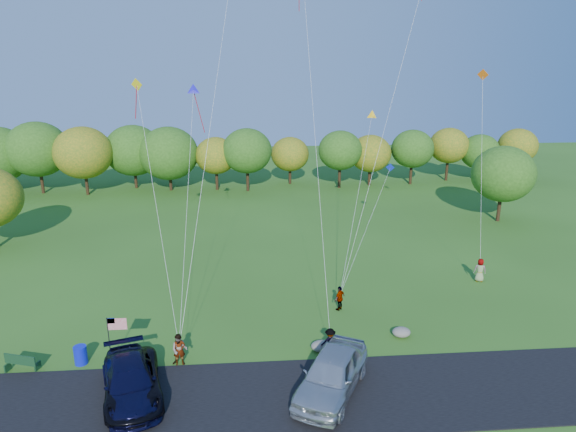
% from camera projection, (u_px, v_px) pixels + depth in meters
% --- Properties ---
extents(ground, '(140.00, 140.00, 0.00)m').
position_uv_depth(ground, '(263.00, 352.00, 27.92)').
color(ground, '#305C1A').
rests_on(ground, ground).
extents(asphalt_lane, '(44.00, 6.00, 0.06)m').
position_uv_depth(asphalt_lane, '(266.00, 398.00, 24.10)').
color(asphalt_lane, black).
rests_on(asphalt_lane, ground).
extents(treeline, '(76.32, 27.48, 8.12)m').
position_uv_depth(treeline, '(264.00, 153.00, 61.30)').
color(treeline, '#3A2915').
rests_on(treeline, ground).
extents(minivan_dark, '(3.79, 5.96, 1.53)m').
position_uv_depth(minivan_dark, '(132.00, 383.00, 23.89)').
color(minivan_dark, black).
rests_on(minivan_dark, asphalt_lane).
extents(minivan_navy, '(3.86, 6.07, 1.64)m').
position_uv_depth(minivan_navy, '(130.00, 382.00, 23.88)').
color(minivan_navy, black).
rests_on(minivan_navy, asphalt_lane).
extents(minivan_silver, '(4.82, 6.28, 1.99)m').
position_uv_depth(minivan_silver, '(332.00, 374.00, 24.19)').
color(minivan_silver, '#B1B5BD').
rests_on(minivan_silver, asphalt_lane).
extents(flyer_a, '(0.67, 0.49, 1.69)m').
position_uv_depth(flyer_a, '(179.00, 350.00, 26.57)').
color(flyer_a, '#4C4C59').
rests_on(flyer_a, ground).
extents(flyer_b, '(0.90, 0.74, 1.72)m').
position_uv_depth(flyer_b, '(180.00, 350.00, 26.57)').
color(flyer_b, '#4C4C59').
rests_on(flyer_b, ground).
extents(flyer_c, '(1.01, 0.59, 1.55)m').
position_uv_depth(flyer_c, '(330.00, 342.00, 27.46)').
color(flyer_c, '#4C4C59').
rests_on(flyer_c, ground).
extents(flyer_d, '(0.95, 0.95, 1.62)m').
position_uv_depth(flyer_d, '(340.00, 298.00, 32.44)').
color(flyer_d, '#4C4C59').
rests_on(flyer_d, ground).
extents(flyer_e, '(0.95, 0.76, 1.70)m').
position_uv_depth(flyer_e, '(480.00, 270.00, 36.68)').
color(flyer_e, '#4C4C59').
rests_on(flyer_e, ground).
extents(park_bench, '(1.73, 0.79, 0.98)m').
position_uv_depth(park_bench, '(21.00, 362.00, 26.04)').
color(park_bench, '#14381C').
rests_on(park_bench, ground).
extents(trash_barrel, '(0.66, 0.66, 0.99)m').
position_uv_depth(trash_barrel, '(81.00, 355.00, 26.74)').
color(trash_barrel, '#0D1AD0').
rests_on(trash_barrel, ground).
extents(flag_assembly, '(1.00, 0.65, 2.71)m').
position_uv_depth(flag_assembly, '(114.00, 329.00, 26.23)').
color(flag_assembly, black).
rests_on(flag_assembly, ground).
extents(boulder_near, '(1.16, 0.91, 0.58)m').
position_uv_depth(boulder_near, '(322.00, 346.00, 27.97)').
color(boulder_near, gray).
rests_on(boulder_near, ground).
extents(boulder_far, '(1.06, 0.88, 0.55)m').
position_uv_depth(boulder_far, '(401.00, 332.00, 29.44)').
color(boulder_far, slate).
rests_on(boulder_far, ground).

